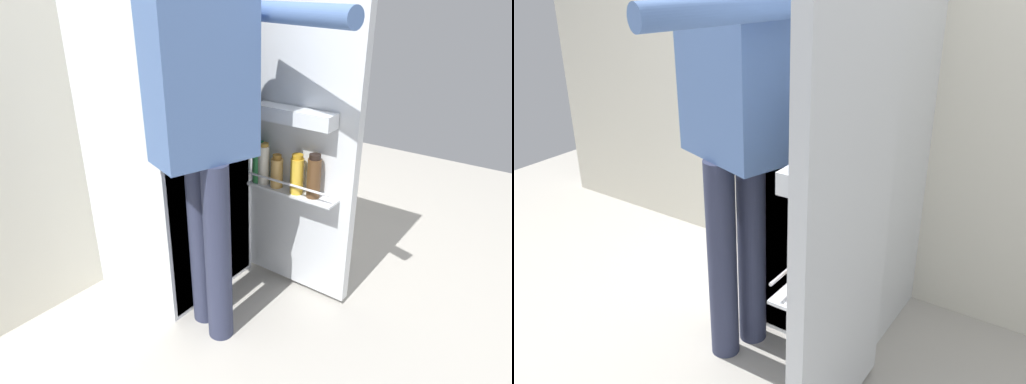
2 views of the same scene
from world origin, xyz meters
TOP-DOWN VIEW (x-y plane):
  - ground_plane at (0.00, 0.00)m, footprint 5.83×5.83m
  - kitchen_wall at (0.00, 0.90)m, footprint 4.40×0.10m
  - refrigerator at (0.03, 0.49)m, footprint 0.68×1.20m
  - person at (-0.19, 0.09)m, footprint 0.58×0.82m

SIDE VIEW (x-z plane):
  - ground_plane at x=0.00m, z-range 0.00..0.00m
  - refrigerator at x=0.03m, z-range 0.00..1.75m
  - person at x=-0.19m, z-range 0.19..1.96m
  - kitchen_wall at x=0.00m, z-range 0.00..2.44m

